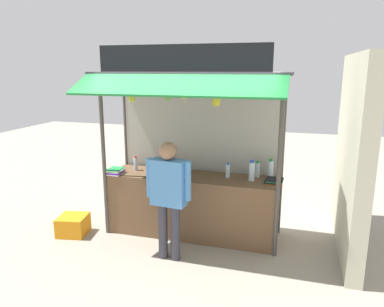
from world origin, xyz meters
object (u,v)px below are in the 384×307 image
Objects in this scene: water_bottle_back_right at (136,164)px; magazine_stack_right at (177,172)px; banana_bunch_inner_left at (132,97)px; water_bottle_front_right at (257,170)px; water_bottle_mid_left at (270,169)px; banana_bunch_leftmost at (168,95)px; magazine_stack_center at (163,176)px; water_bottle_far_left at (228,171)px; water_bottle_far_right at (252,171)px; magazine_stack_rear_center at (274,181)px; vendor_person at (169,190)px; plastic_crate at (73,225)px; banana_bunch_rightmost at (217,100)px; banana_bunch_inner_right at (184,94)px; magazine_stack_back_left at (116,171)px; water_bottle_left at (166,163)px.

water_bottle_back_right is 0.79× the size of magazine_stack_right.
banana_bunch_inner_left is at bearing -138.14° from magazine_stack_right.
water_bottle_front_right is at bearing 5.02° from water_bottle_back_right.
water_bottle_mid_left is 1.16× the size of banana_bunch_leftmost.
water_bottle_front_right is at bearing 20.61° from magazine_stack_center.
water_bottle_far_left is 0.92× the size of banana_bunch_leftmost.
water_bottle_front_right is at bearing 73.91° from water_bottle_far_right.
magazine_stack_rear_center is (0.68, -0.07, -0.08)m from water_bottle_far_left.
water_bottle_front_right is 1.74m from banana_bunch_leftmost.
water_bottle_far_right is at bearing -137.37° from water_bottle_mid_left.
vendor_person is at bearing -78.49° from magazine_stack_right.
plastic_crate is (-1.04, -0.10, -2.00)m from banana_bunch_inner_left.
water_bottle_far_right is 0.19× the size of vendor_person.
banana_bunch_rightmost reaches higher than magazine_stack_rear_center.
water_bottle_far_left is 0.75× the size of water_bottle_far_right.
water_bottle_front_right is at bearing -129.09° from vendor_person.
banana_bunch_inner_left is at bearing -164.30° from water_bottle_far_right.
water_bottle_back_right is 0.74× the size of banana_bunch_rightmost.
banana_bunch_rightmost is 1.37× the size of banana_bunch_inner_right.
water_bottle_mid_left reaches higher than water_bottle_back_right.
water_bottle_mid_left is at bearing 5.24° from water_bottle_back_right.
magazine_stack_center is 0.62m from vendor_person.
banana_bunch_leftmost is (0.53, 0.00, 0.03)m from banana_bunch_inner_left.
magazine_stack_back_left is 0.94m from magazine_stack_right.
water_bottle_mid_left is at bearing 7.47° from water_bottle_front_right.
water_bottle_far_right is at bearing 178.04° from magazine_stack_rear_center.
water_bottle_left is 1.01× the size of banana_bunch_inner_left.
water_bottle_left is at bearing -62.58° from vendor_person.
water_bottle_far_right is 1.23× the size of banana_bunch_leftmost.
water_bottle_far_right is 1.13× the size of magazine_stack_center.
water_bottle_mid_left is 1.43m from banana_bunch_rightmost.
water_bottle_far_right is 1.29m from vendor_person.
banana_bunch_rightmost is 0.73× the size of plastic_crate.
water_bottle_back_right is 2.11m from water_bottle_mid_left.
banana_bunch_inner_right is at bearing -98.53° from vendor_person.
water_bottle_back_right is 0.82× the size of magazine_stack_back_left.
banana_bunch_inner_right reaches higher than magazine_stack_rear_center.
water_bottle_front_right is 0.15× the size of vendor_person.
water_bottle_left is at bearing -176.86° from water_bottle_mid_left.
water_bottle_mid_left is at bearing 19.05° from magazine_stack_center.
water_bottle_far_right reaches higher than water_bottle_mid_left.
magazine_stack_center is at bearing -3.84° from magazine_stack_back_left.
water_bottle_mid_left is (2.10, 0.19, 0.03)m from water_bottle_back_right.
water_bottle_far_right reaches higher than plastic_crate.
water_bottle_far_right is 1.06× the size of magazine_stack_rear_center.
banana_bunch_leftmost reaches higher than vendor_person.
water_bottle_mid_left is 1.00× the size of magazine_stack_rear_center.
water_bottle_far_left is 0.82× the size of water_bottle_left.
vendor_person is at bearing -9.48° from plastic_crate.
banana_bunch_leftmost is at bearing -33.49° from water_bottle_back_right.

